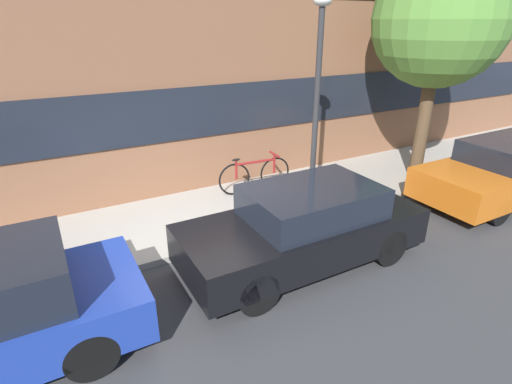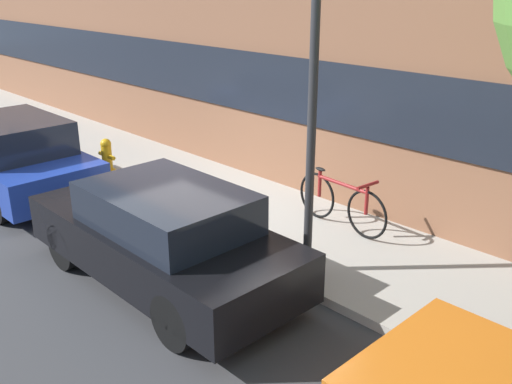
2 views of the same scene
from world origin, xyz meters
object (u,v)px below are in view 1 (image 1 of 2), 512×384
(street_tree, at_px, (440,20))
(lamp_post, at_px, (318,84))
(bicycle, at_px, (255,174))
(parked_car_orange, at_px, (509,169))
(parked_car_black, at_px, (305,227))
(fire_hydrant, at_px, (13,258))

(street_tree, height_order, lamp_post, street_tree)
(bicycle, height_order, lamp_post, lamp_post)
(parked_car_orange, bearing_deg, parked_car_black, 0.00)
(parked_car_black, xyz_separation_m, parked_car_orange, (5.60, 0.00, -0.01))
(parked_car_black, xyz_separation_m, bicycle, (0.64, 2.80, -0.13))
(parked_car_black, distance_m, fire_hydrant, 4.47)
(fire_hydrant, relative_size, bicycle, 0.39)
(parked_car_orange, bearing_deg, fire_hydrant, -9.40)
(fire_hydrant, xyz_separation_m, lamp_post, (5.34, -0.21, 2.19))
(fire_hydrant, bearing_deg, lamp_post, -2.21)
(parked_car_black, bearing_deg, bicycle, -102.79)
(bicycle, xyz_separation_m, street_tree, (3.98, -1.12, 3.19))
(parked_car_orange, height_order, street_tree, street_tree)
(fire_hydrant, bearing_deg, bicycle, 13.83)
(parked_car_black, height_order, street_tree, street_tree)
(bicycle, xyz_separation_m, lamp_post, (0.54, -1.39, 2.11))
(parked_car_black, relative_size, bicycle, 2.29)
(parked_car_black, bearing_deg, fire_hydrant, -21.22)
(bicycle, bearing_deg, fire_hydrant, -161.77)
(parked_car_black, xyz_separation_m, street_tree, (4.61, 1.68, 3.06))
(parked_car_orange, xyz_separation_m, bicycle, (-4.96, 2.80, -0.12))
(parked_car_black, distance_m, bicycle, 2.87)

